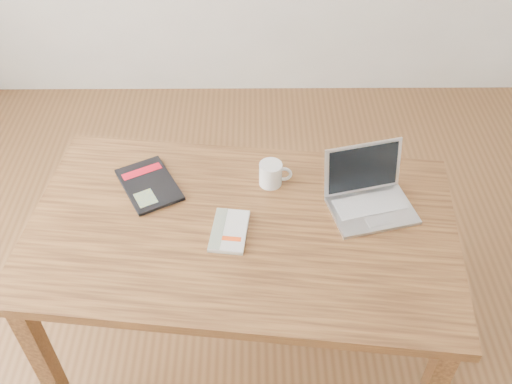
{
  "coord_description": "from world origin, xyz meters",
  "views": [
    {
      "loc": [
        0.12,
        -1.27,
        2.18
      ],
      "look_at": [
        0.13,
        0.1,
        0.85
      ],
      "focal_mm": 40.0,
      "sensor_mm": 36.0,
      "label": 1
    }
  ],
  "objects_px": {
    "white_guidebook": "(229,231)",
    "coffee_mug": "(271,174)",
    "black_guidebook": "(149,185)",
    "laptop": "(369,195)",
    "desk": "(242,243)"
  },
  "relations": [
    {
      "from": "laptop",
      "to": "coffee_mug",
      "type": "height_order",
      "value": "laptop"
    },
    {
      "from": "white_guidebook",
      "to": "coffee_mug",
      "type": "distance_m",
      "value": 0.29
    },
    {
      "from": "black_guidebook",
      "to": "laptop",
      "type": "height_order",
      "value": "laptop"
    },
    {
      "from": "black_guidebook",
      "to": "coffee_mug",
      "type": "relative_size",
      "value": 2.59
    },
    {
      "from": "desk",
      "to": "coffee_mug",
      "type": "bearing_deg",
      "value": 69.71
    },
    {
      "from": "desk",
      "to": "coffee_mug",
      "type": "distance_m",
      "value": 0.27
    },
    {
      "from": "white_guidebook",
      "to": "black_guidebook",
      "type": "distance_m",
      "value": 0.38
    },
    {
      "from": "black_guidebook",
      "to": "coffee_mug",
      "type": "xyz_separation_m",
      "value": [
        0.45,
        0.01,
        0.04
      ]
    },
    {
      "from": "desk",
      "to": "white_guidebook",
      "type": "height_order",
      "value": "white_guidebook"
    },
    {
      "from": "black_guidebook",
      "to": "laptop",
      "type": "distance_m",
      "value": 0.79
    },
    {
      "from": "white_guidebook",
      "to": "black_guidebook",
      "type": "height_order",
      "value": "white_guidebook"
    },
    {
      "from": "desk",
      "to": "black_guidebook",
      "type": "distance_m",
      "value": 0.4
    },
    {
      "from": "desk",
      "to": "white_guidebook",
      "type": "bearing_deg",
      "value": -135.73
    },
    {
      "from": "white_guidebook",
      "to": "black_guidebook",
      "type": "xyz_separation_m",
      "value": [
        -0.3,
        0.23,
        -0.0
      ]
    },
    {
      "from": "desk",
      "to": "white_guidebook",
      "type": "distance_m",
      "value": 0.11
    }
  ]
}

